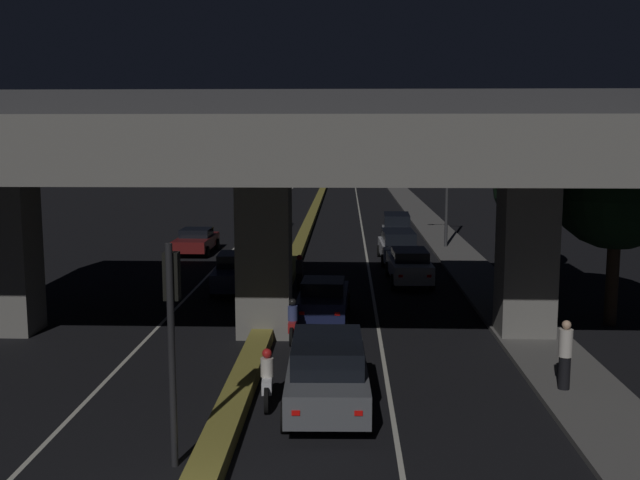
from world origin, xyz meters
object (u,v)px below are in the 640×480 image
(car_dark_blue_second, at_px, (323,298))
(car_taxi_yellow_third_oncoming, at_px, (275,219))
(car_silver_fifth, at_px, (397,229))
(car_white_third, at_px, (409,265))
(motorcycle_white_filtering_near, at_px, (267,380))
(car_dark_red_second_oncoming, at_px, (196,241))
(motorcycle_black_filtering_far, at_px, (299,274))
(pedestrian_on_sidewalk, at_px, (565,355))
(motorcycle_red_filtering_mid, at_px, (293,323))
(car_grey_lead, at_px, (327,372))
(car_dark_blue_lead_oncoming, at_px, (237,272))
(traffic_light_left_of_median, at_px, (172,315))
(street_lamp, at_px, (442,158))
(car_white_fourth, at_px, (398,246))

(car_dark_blue_second, distance_m, car_taxi_yellow_third_oncoming, 25.75)
(car_silver_fifth, xyz_separation_m, car_taxi_yellow_third_oncoming, (-7.99, 7.46, -0.30))
(car_white_third, height_order, motorcycle_white_filtering_near, car_white_third)
(motorcycle_white_filtering_near, bearing_deg, car_dark_red_second_oncoming, 11.45)
(car_white_third, xyz_separation_m, motorcycle_black_filtering_far, (-4.80, -1.14, -0.21))
(car_taxi_yellow_third_oncoming, distance_m, pedestrian_on_sidewalk, 34.71)
(car_silver_fifth, distance_m, car_dark_red_second_oncoming, 11.83)
(motorcycle_red_filtering_mid, bearing_deg, car_silver_fifth, -12.61)
(car_grey_lead, xyz_separation_m, motorcycle_red_filtering_mid, (-1.26, 5.86, -0.31))
(car_white_third, distance_m, car_dark_blue_lead_oncoming, 7.63)
(traffic_light_left_of_median, relative_size, car_white_third, 0.98)
(street_lamp, distance_m, car_taxi_yellow_third_oncoming, 14.43)
(car_grey_lead, height_order, car_dark_blue_lead_oncoming, car_grey_lead)
(car_white_third, relative_size, pedestrian_on_sidewalk, 2.56)
(car_white_third, relative_size, car_dark_red_second_oncoming, 1.03)
(car_grey_lead, bearing_deg, car_white_third, -13.35)
(motorcycle_white_filtering_near, bearing_deg, car_grey_lead, -103.29)
(car_silver_fifth, bearing_deg, car_white_third, -179.00)
(car_white_third, distance_m, motorcycle_red_filtering_mid, 10.46)
(car_silver_fifth, height_order, car_dark_red_second_oncoming, car_silver_fifth)
(car_dark_red_second_oncoming, xyz_separation_m, motorcycle_black_filtering_far, (6.32, -9.19, -0.09))
(motorcycle_white_filtering_near, bearing_deg, traffic_light_left_of_median, 152.53)
(street_lamp, bearing_deg, pedestrian_on_sidewalk, -89.60)
(car_grey_lead, xyz_separation_m, car_taxi_yellow_third_oncoming, (-4.55, 34.24, -0.24))
(car_silver_fifth, xyz_separation_m, motorcycle_white_filtering_near, (-4.93, -26.54, -0.38))
(car_grey_lead, distance_m, car_taxi_yellow_third_oncoming, 34.54)
(car_dark_blue_second, xyz_separation_m, motorcycle_black_filtering_far, (-1.19, 5.33, -0.12))
(car_dark_red_second_oncoming, bearing_deg, car_grey_lead, 19.37)
(car_white_fourth, relative_size, pedestrian_on_sidewalk, 2.67)
(street_lamp, height_order, car_dark_blue_lead_oncoming, street_lamp)
(car_silver_fifth, distance_m, motorcycle_white_filtering_near, 26.99)
(car_taxi_yellow_third_oncoming, xyz_separation_m, motorcycle_red_filtering_mid, (3.29, -28.38, -0.08))
(street_lamp, bearing_deg, car_dark_blue_second, -110.66)
(car_dark_blue_lead_oncoming, bearing_deg, motorcycle_white_filtering_near, 8.71)
(traffic_light_left_of_median, xyz_separation_m, car_taxi_yellow_third_oncoming, (-1.57, 37.43, -2.42))
(car_white_fourth, xyz_separation_m, motorcycle_red_filtering_mid, (-4.41, -15.09, -0.25))
(traffic_light_left_of_median, bearing_deg, car_dark_blue_second, 77.72)
(traffic_light_left_of_median, distance_m, motorcycle_red_filtering_mid, 9.55)
(traffic_light_left_of_median, relative_size, pedestrian_on_sidewalk, 2.52)
(car_dark_blue_lead_oncoming, xyz_separation_m, car_taxi_yellow_third_oncoming, (-0.34, 20.54, -0.10))
(car_dark_blue_lead_oncoming, bearing_deg, car_dark_red_second_oncoming, -161.94)
(motorcycle_red_filtering_mid, bearing_deg, car_taxi_yellow_third_oncoming, 6.68)
(street_lamp, relative_size, car_taxi_yellow_third_oncoming, 2.19)
(car_dark_blue_lead_oncoming, bearing_deg, car_white_third, 99.37)
(car_white_third, xyz_separation_m, car_dark_red_second_oncoming, (-11.12, 8.05, -0.12))
(car_dark_blue_lead_oncoming, bearing_deg, car_white_fourth, 131.85)
(car_dark_blue_lead_oncoming, height_order, motorcycle_red_filtering_mid, car_dark_blue_lead_oncoming)
(motorcycle_red_filtering_mid, xyz_separation_m, motorcycle_black_filtering_far, (-0.30, 8.30, 0.02))
(car_dark_blue_second, height_order, car_taxi_yellow_third_oncoming, car_dark_blue_second)
(street_lamp, xyz_separation_m, car_white_third, (-2.61, -10.04, -4.41))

